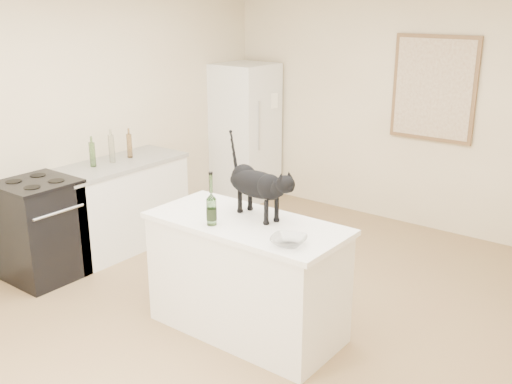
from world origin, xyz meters
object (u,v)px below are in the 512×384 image
object	(u,v)px
fridge	(244,132)
black_cat	(257,188)
wine_bottle	(211,202)
glass_bowl	(289,241)
stove	(41,231)

from	to	relation	value
fridge	black_cat	world-z (taller)	fridge
fridge	wine_bottle	xyz separation A→B (m)	(1.90, -2.76, 0.22)
fridge	black_cat	bearing A→B (deg)	-49.77
fridge	glass_bowl	distance (m)	3.74
black_cat	stove	bearing A→B (deg)	-150.62
black_cat	wine_bottle	distance (m)	0.37
stove	black_cat	xyz separation A→B (m)	(2.05, 0.52, 0.67)
wine_bottle	stove	bearing A→B (deg)	-174.23
stove	black_cat	size ratio (longest dim) A/B	1.41
glass_bowl	wine_bottle	bearing A→B (deg)	-177.58
black_cat	fridge	bearing A→B (deg)	145.31
fridge	wine_bottle	size ratio (longest dim) A/B	4.95
black_cat	glass_bowl	xyz separation A→B (m)	(0.49, -0.30, -0.20)
fridge	glass_bowl	xyz separation A→B (m)	(2.55, -2.73, 0.08)
stove	glass_bowl	bearing A→B (deg)	4.92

